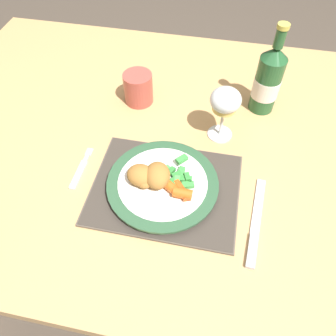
{
  "coord_description": "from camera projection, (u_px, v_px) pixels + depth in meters",
  "views": [
    {
      "loc": [
        0.09,
        -0.56,
        1.33
      ],
      "look_at": [
        0.01,
        -0.13,
        0.78
      ],
      "focal_mm": 35.0,
      "sensor_mm": 36.0,
      "label": 1
    }
  ],
  "objects": [
    {
      "name": "wine_glass",
      "position": [
        225.0,
        103.0,
        0.74
      ],
      "size": [
        0.07,
        0.07,
        0.14
      ],
      "color": "silver",
      "rests_on": "dining_table"
    },
    {
      "name": "fork",
      "position": [
        80.0,
        171.0,
        0.75
      ],
      "size": [
        0.01,
        0.12,
        0.01
      ],
      "color": "silver",
      "rests_on": "dining_table"
    },
    {
      "name": "dinner_plate",
      "position": [
        164.0,
        184.0,
        0.71
      ],
      "size": [
        0.24,
        0.24,
        0.02
      ],
      "color": "white",
      "rests_on": "placemat"
    },
    {
      "name": "ground_plane",
      "position": [
        173.0,
        256.0,
        1.4
      ],
      "size": [
        6.0,
        6.0,
        0.0
      ],
      "primitive_type": "plane",
      "color": "#4C4238"
    },
    {
      "name": "dining_table",
      "position": [
        176.0,
        158.0,
        0.88
      ],
      "size": [
        1.38,
        0.94,
        0.74
      ],
      "color": "tan",
      "rests_on": "ground"
    },
    {
      "name": "placemat",
      "position": [
        165.0,
        189.0,
        0.72
      ],
      "size": [
        0.32,
        0.25,
        0.01
      ],
      "color": "brown",
      "rests_on": "dining_table"
    },
    {
      "name": "breaded_croquettes",
      "position": [
        149.0,
        176.0,
        0.69
      ],
      "size": [
        0.1,
        0.08,
        0.04
      ],
      "color": "#A87033",
      "rests_on": "dinner_plate"
    },
    {
      "name": "green_beans_pile",
      "position": [
        180.0,
        176.0,
        0.7
      ],
      "size": [
        0.07,
        0.09,
        0.02
      ],
      "color": "green",
      "rests_on": "dinner_plate"
    },
    {
      "name": "drinking_cup",
      "position": [
        138.0,
        87.0,
        0.87
      ],
      "size": [
        0.08,
        0.08,
        0.08
      ],
      "color": "#B24C42",
      "rests_on": "dining_table"
    },
    {
      "name": "glazed_carrots",
      "position": [
        177.0,
        190.0,
        0.67
      ],
      "size": [
        0.08,
        0.05,
        0.02
      ],
      "color": "orange",
      "rests_on": "dinner_plate"
    },
    {
      "name": "bottle",
      "position": [
        268.0,
        80.0,
        0.82
      ],
      "size": [
        0.07,
        0.07,
        0.23
      ],
      "color": "#23562D",
      "rests_on": "dining_table"
    },
    {
      "name": "table_knife",
      "position": [
        255.0,
        228.0,
        0.66
      ],
      "size": [
        0.03,
        0.21,
        0.01
      ],
      "color": "silver",
      "rests_on": "dining_table"
    }
  ]
}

